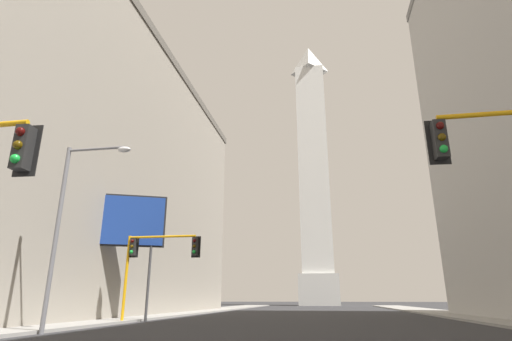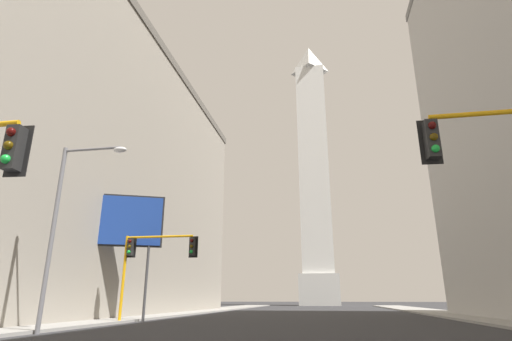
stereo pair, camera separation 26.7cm
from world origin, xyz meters
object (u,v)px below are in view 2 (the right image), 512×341
Objects in this scene: obelisk at (314,170)px; billboard_sign at (125,223)px; traffic_light_mid_left at (150,255)px; street_lamp at (66,213)px.

billboard_sign is at bearing -100.02° from obelisk.
obelisk is 71.82m from traffic_light_mid_left.
street_lamp is (-9.70, -74.19, -25.20)m from obelisk.
billboard_sign is at bearing 101.64° from street_lamp.
obelisk reaches higher than street_lamp.
obelisk reaches higher than traffic_light_mid_left.
traffic_light_mid_left is 0.63× the size of street_lamp.
obelisk is 12.05× the size of traffic_light_mid_left.
obelisk is 7.64× the size of street_lamp.
street_lamp is 1.00× the size of billboard_sign.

